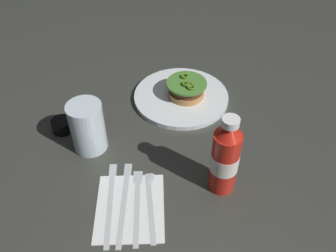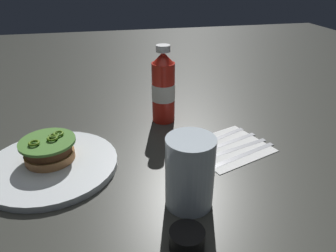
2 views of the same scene
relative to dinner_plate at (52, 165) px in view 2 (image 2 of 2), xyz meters
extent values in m
plane|color=#363731|center=(-0.12, -0.01, -0.01)|extent=(3.00, 3.00, 0.00)
cylinder|color=white|center=(0.00, 0.00, 0.00)|extent=(0.28, 0.28, 0.01)
cylinder|color=#BC7D48|center=(0.00, -0.02, 0.02)|extent=(0.10, 0.10, 0.02)
cylinder|color=#512D19|center=(0.00, -0.02, 0.03)|extent=(0.09, 0.09, 0.02)
cylinder|color=red|center=(0.00, -0.02, 0.04)|extent=(0.09, 0.09, 0.01)
cylinder|color=#497E30|center=(0.00, -0.02, 0.05)|extent=(0.12, 0.12, 0.01)
torus|color=#466F12|center=(-0.01, -0.01, 0.06)|extent=(0.02, 0.02, 0.01)
torus|color=#4A7014|center=(0.03, 0.00, 0.06)|extent=(0.02, 0.02, 0.01)
torus|color=#416D1E|center=(-0.01, -0.02, 0.06)|extent=(0.02, 0.02, 0.01)
torus|color=#4D7A19|center=(-0.02, -0.03, 0.06)|extent=(0.02, 0.02, 0.01)
cylinder|color=red|center=(-0.28, -0.18, 0.07)|extent=(0.06, 0.06, 0.16)
cone|color=red|center=(-0.28, -0.18, 0.17)|extent=(0.05, 0.05, 0.03)
cylinder|color=white|center=(-0.28, -0.18, 0.19)|extent=(0.04, 0.04, 0.02)
cylinder|color=white|center=(-0.28, -0.18, 0.08)|extent=(0.06, 0.06, 0.05)
cylinder|color=silver|center=(-0.25, 0.16, 0.06)|extent=(0.09, 0.09, 0.13)
cylinder|color=black|center=(-0.22, 0.26, 0.01)|extent=(0.05, 0.05, 0.03)
cube|color=white|center=(-0.40, 0.00, -0.01)|extent=(0.22, 0.20, 0.00)
cube|color=silver|center=(-0.38, -0.04, 0.00)|extent=(0.17, 0.09, 0.00)
ellipsoid|color=silver|center=(-0.31, -0.01, 0.00)|extent=(0.04, 0.03, 0.00)
cube|color=silver|center=(-0.39, -0.01, 0.00)|extent=(0.19, 0.08, 0.00)
cube|color=silver|center=(-0.31, 0.01, 0.00)|extent=(0.04, 0.03, 0.00)
cube|color=silver|center=(-0.40, 0.01, 0.00)|extent=(0.19, 0.07, 0.00)
cube|color=silver|center=(-0.32, 0.04, 0.00)|extent=(0.08, 0.04, 0.00)
cube|color=silver|center=(-0.41, 0.04, 0.00)|extent=(0.19, 0.08, 0.00)
cube|color=silver|center=(-0.33, 0.07, 0.00)|extent=(0.08, 0.04, 0.00)
camera|label=1|loc=(-0.81, -0.22, 0.67)|focal=38.97mm
camera|label=2|loc=(-0.12, 0.59, 0.38)|focal=33.56mm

